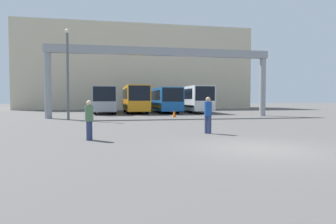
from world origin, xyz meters
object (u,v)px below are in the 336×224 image
at_px(pedestrian_mid_left, 89,119).
at_px(traffic_cone, 174,114).
at_px(lamp_post, 68,70).
at_px(bus_slot_1, 135,98).
at_px(bus_slot_3, 191,98).
at_px(pedestrian_near_right, 208,114).
at_px(bus_slot_2, 163,99).
at_px(bus_slot_0, 105,98).

bearing_deg(pedestrian_mid_left, traffic_cone, -2.03).
bearing_deg(traffic_cone, lamp_post, -168.43).
xyz_separation_m(bus_slot_1, bus_slot_3, (7.29, 0.19, -0.01)).
distance_m(pedestrian_mid_left, pedestrian_near_right, 5.80).
relative_size(bus_slot_1, pedestrian_mid_left, 6.65).
bearing_deg(bus_slot_3, bus_slot_1, -178.48).
relative_size(bus_slot_1, lamp_post, 1.50).
distance_m(bus_slot_3, traffic_cone, 10.95).
distance_m(bus_slot_2, traffic_cone, 10.19).
xyz_separation_m(bus_slot_0, lamp_post, (-2.85, -11.56, 2.27)).
height_order(bus_slot_1, lamp_post, lamp_post).
bearing_deg(bus_slot_3, traffic_cone, -114.23).
distance_m(bus_slot_0, bus_slot_3, 10.93).
bearing_deg(pedestrian_near_right, lamp_post, -0.93).
height_order(bus_slot_0, traffic_cone, bus_slot_0).
bearing_deg(lamp_post, bus_slot_0, 76.16).
height_order(traffic_cone, lamp_post, lamp_post).
relative_size(bus_slot_0, lamp_post, 1.49).
bearing_deg(lamp_post, bus_slot_2, 49.74).
bearing_deg(lamp_post, bus_slot_3, 40.56).
relative_size(bus_slot_0, bus_slot_3, 0.96).
relative_size(bus_slot_2, lamp_post, 1.60).
xyz_separation_m(pedestrian_mid_left, lamp_post, (-2.43, 12.74, 3.18)).
height_order(bus_slot_0, pedestrian_mid_left, bus_slot_0).
bearing_deg(bus_slot_2, pedestrian_near_right, -95.01).
relative_size(bus_slot_1, bus_slot_3, 0.97).
xyz_separation_m(bus_slot_1, bus_slot_2, (3.64, 0.37, -0.13)).
distance_m(bus_slot_2, pedestrian_near_right, 23.53).
distance_m(bus_slot_0, pedestrian_near_right, 23.63).
bearing_deg(pedestrian_near_right, bus_slot_1, -32.17).
relative_size(bus_slot_3, pedestrian_mid_left, 6.89).
height_order(pedestrian_mid_left, pedestrian_near_right, pedestrian_near_right).
bearing_deg(bus_slot_1, pedestrian_near_right, -86.06).
bearing_deg(bus_slot_3, bus_slot_0, -178.79).
height_order(bus_slot_1, traffic_cone, bus_slot_1).
bearing_deg(traffic_cone, bus_slot_1, 106.33).
bearing_deg(bus_slot_3, bus_slot_2, 177.29).
bearing_deg(traffic_cone, bus_slot_3, 65.77).
xyz_separation_m(pedestrian_near_right, traffic_cone, (1.25, 13.37, -0.65)).
xyz_separation_m(bus_slot_1, traffic_cone, (2.84, -9.69, -1.55)).
height_order(bus_slot_3, traffic_cone, bus_slot_3).
height_order(bus_slot_1, pedestrian_near_right, bus_slot_1).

